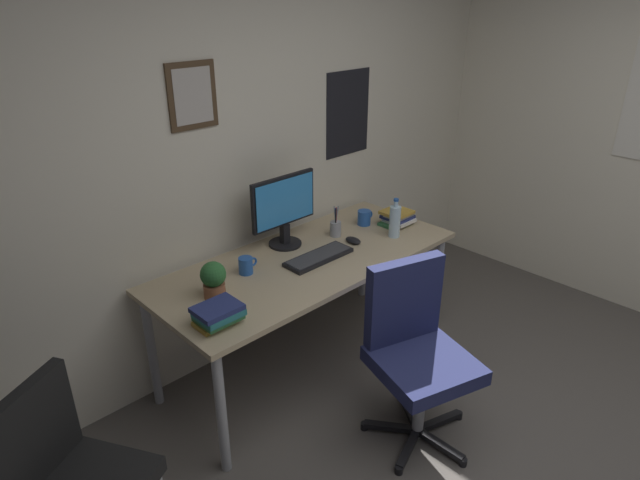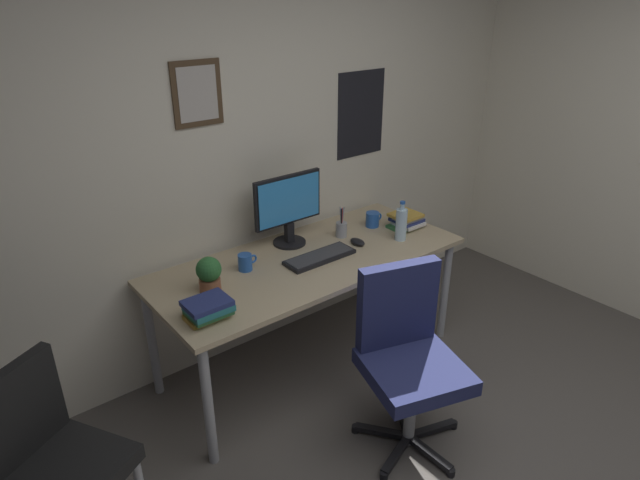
% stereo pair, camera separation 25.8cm
% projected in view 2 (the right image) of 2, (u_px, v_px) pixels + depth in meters
% --- Properties ---
extents(wall_back, '(4.40, 0.10, 2.60)m').
position_uv_depth(wall_back, '(265.00, 145.00, 3.26)').
color(wall_back, beige).
rests_on(wall_back, ground_plane).
extents(desk, '(1.85, 0.78, 0.74)m').
position_uv_depth(desk, '(309.00, 268.00, 3.17)').
color(desk, tan).
rests_on(desk, ground_plane).
extents(office_chair, '(0.58, 0.59, 0.95)m').
position_uv_depth(office_chair, '(407.00, 351.00, 2.68)').
color(office_chair, '#1E234C').
rests_on(office_chair, ground_plane).
extents(side_chair, '(0.57, 0.57, 0.88)m').
position_uv_depth(side_chair, '(49.00, 457.00, 2.11)').
color(side_chair, black).
rests_on(side_chair, ground_plane).
extents(monitor, '(0.46, 0.20, 0.43)m').
position_uv_depth(monitor, '(288.00, 207.00, 3.22)').
color(monitor, black).
rests_on(monitor, desk).
extents(keyboard, '(0.43, 0.15, 0.03)m').
position_uv_depth(keyboard, '(320.00, 257.00, 3.12)').
color(keyboard, black).
rests_on(keyboard, desk).
extents(computer_mouse, '(0.06, 0.11, 0.04)m').
position_uv_depth(computer_mouse, '(358.00, 242.00, 3.29)').
color(computer_mouse, black).
rests_on(computer_mouse, desk).
extents(water_bottle, '(0.07, 0.07, 0.25)m').
position_uv_depth(water_bottle, '(401.00, 224.00, 3.33)').
color(water_bottle, silver).
rests_on(water_bottle, desk).
extents(coffee_mug_near, '(0.13, 0.09, 0.10)m').
position_uv_depth(coffee_mug_near, '(373.00, 219.00, 3.54)').
color(coffee_mug_near, '#2659B2').
rests_on(coffee_mug_near, desk).
extents(coffee_mug_far, '(0.12, 0.08, 0.09)m').
position_uv_depth(coffee_mug_far, '(245.00, 262.00, 2.99)').
color(coffee_mug_far, '#2659B2').
rests_on(coffee_mug_far, desk).
extents(potted_plant, '(0.13, 0.13, 0.20)m').
position_uv_depth(potted_plant, '(209.00, 274.00, 2.75)').
color(potted_plant, brown).
rests_on(potted_plant, desk).
extents(pen_cup, '(0.07, 0.07, 0.20)m').
position_uv_depth(pen_cup, '(341.00, 229.00, 3.39)').
color(pen_cup, '#9EA0A5').
rests_on(pen_cup, desk).
extents(book_stack_left, '(0.21, 0.17, 0.10)m').
position_uv_depth(book_stack_left, '(208.00, 309.00, 2.54)').
color(book_stack_left, gold).
rests_on(book_stack_left, desk).
extents(book_stack_right, '(0.21, 0.18, 0.10)m').
position_uv_depth(book_stack_right, '(406.00, 220.00, 3.52)').
color(book_stack_right, '#33723F').
rests_on(book_stack_right, desk).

